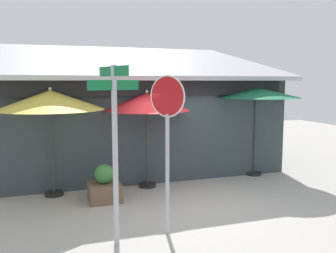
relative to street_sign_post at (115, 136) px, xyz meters
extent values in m
cube|color=#ADA8A0|center=(1.94, 1.50, -1.89)|extent=(28.00, 28.00, 0.10)
cube|color=#333D42|center=(1.50, 6.03, -0.38)|extent=(8.25, 5.48, 2.91)
cube|color=#B7BABF|center=(1.50, 5.88, 1.56)|extent=(8.75, 6.09, 1.33)
cube|color=black|center=(1.50, 3.24, 0.73)|extent=(7.65, 0.16, 0.44)
cylinder|color=#A8AAB2|center=(0.00, 0.00, -0.35)|extent=(0.09, 0.09, 2.98)
cube|color=#116B38|center=(0.00, 0.00, 1.04)|extent=(0.31, 0.87, 0.16)
cube|color=#116B38|center=(0.00, 0.00, 0.82)|extent=(0.87, 0.31, 0.16)
cube|color=white|center=(-0.15, 0.45, 1.04)|extent=(0.05, 0.07, 0.16)
cylinder|color=#A8AAB2|center=(0.94, 0.12, -0.76)|extent=(0.07, 0.07, 2.16)
cylinder|color=white|center=(0.94, 0.12, 0.62)|extent=(0.44, 0.59, 0.72)
cylinder|color=red|center=(0.94, 0.12, 0.62)|extent=(0.42, 0.56, 0.67)
cylinder|color=black|center=(-0.95, 3.07, -1.80)|extent=(0.44, 0.44, 0.08)
cylinder|color=#333335|center=(-0.95, 3.07, -0.78)|extent=(0.05, 0.05, 2.11)
cone|color=#EAD14C|center=(-0.95, 3.07, 0.45)|extent=(2.49, 2.49, 0.45)
sphere|color=silver|center=(-0.95, 3.07, 0.71)|extent=(0.08, 0.08, 0.08)
cylinder|color=black|center=(1.36, 3.06, -1.80)|extent=(0.44, 0.44, 0.08)
cylinder|color=#333335|center=(1.36, 3.06, -0.82)|extent=(0.05, 0.05, 2.04)
cone|color=#B21E23|center=(1.36, 3.06, 0.37)|extent=(2.17, 2.17, 0.44)
sphere|color=silver|center=(1.36, 3.06, 0.62)|extent=(0.08, 0.08, 0.08)
cylinder|color=black|center=(4.64, 3.27, -1.80)|extent=(0.44, 0.44, 0.08)
cylinder|color=#333335|center=(4.64, 3.27, -0.68)|extent=(0.05, 0.05, 2.31)
cone|color=#1E724C|center=(4.64, 3.27, 0.57)|extent=(2.47, 2.47, 0.30)
sphere|color=silver|center=(4.64, 3.27, 0.75)|extent=(0.08, 0.08, 0.08)
cube|color=brown|center=(0.15, 2.30, -1.63)|extent=(0.71, 0.71, 0.41)
sphere|color=#387538|center=(0.15, 2.30, -1.21)|extent=(0.44, 0.44, 0.44)
camera|label=1|loc=(-1.01, -5.80, 0.88)|focal=38.91mm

